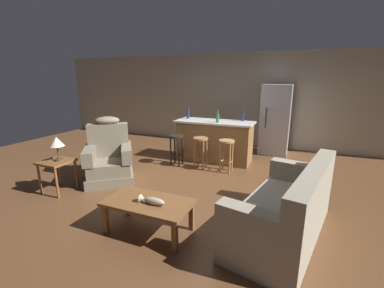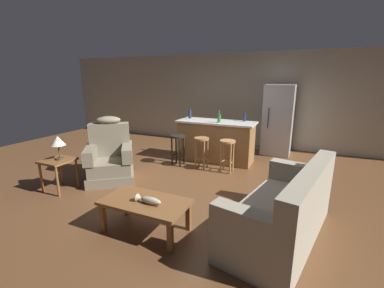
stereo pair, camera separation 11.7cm
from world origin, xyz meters
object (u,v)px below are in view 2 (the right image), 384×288
(end_table, at_px, (58,165))
(bar_stool_right, at_px, (227,150))
(bottle_short_amber, at_px, (190,114))
(recliner_near_lamp, at_px, (110,158))
(fish_figurine, at_px, (149,200))
(couch, at_px, (284,212))
(table_lamp, at_px, (58,142))
(refrigerator, at_px, (278,120))
(bar_stool_middle, at_px, (202,147))
(bottle_wine_dark, at_px, (219,118))
(coffee_table, at_px, (145,205))
(bar_stool_left, at_px, (178,144))
(bottle_tall_green, at_px, (245,117))
(kitchen_island, at_px, (216,141))

(end_table, xyz_separation_m, bar_stool_right, (2.39, 2.08, 0.01))
(end_table, xyz_separation_m, bottle_short_amber, (1.19, 2.83, 0.60))
(recliner_near_lamp, bearing_deg, bar_stool_right, 86.00)
(recliner_near_lamp, relative_size, bottle_short_amber, 4.12)
(fish_figurine, distance_m, couch, 1.66)
(table_lamp, relative_size, refrigerator, 0.23)
(fish_figurine, xyz_separation_m, bar_stool_middle, (-0.35, 2.54, 0.01))
(bar_stool_right, xyz_separation_m, bottle_wine_dark, (-0.35, 0.46, 0.58))
(end_table, height_order, table_lamp, table_lamp)
(couch, xyz_separation_m, table_lamp, (-3.66, -0.15, 0.53))
(coffee_table, bearing_deg, bar_stool_right, 82.94)
(bar_stool_left, distance_m, bar_stool_right, 1.15)
(recliner_near_lamp, relative_size, bar_stool_right, 1.76)
(table_lamp, distance_m, bottle_tall_green, 3.84)
(fish_figurine, distance_m, bottle_wine_dark, 3.06)
(fish_figurine, distance_m, kitchen_island, 3.18)
(bar_stool_right, distance_m, bottle_wine_dark, 0.82)
(couch, relative_size, bar_stool_left, 2.99)
(kitchen_island, relative_size, bar_stool_left, 2.65)
(coffee_table, relative_size, bottle_tall_green, 4.30)
(bar_stool_right, bearing_deg, bottle_short_amber, 148.01)
(kitchen_island, distance_m, bar_stool_right, 0.79)
(fish_figurine, xyz_separation_m, refrigerator, (0.98, 4.37, 0.42))
(fish_figurine, bearing_deg, refrigerator, 77.37)
(refrigerator, height_order, bottle_tall_green, refrigerator)
(couch, xyz_separation_m, refrigerator, (-0.55, 3.74, 0.54))
(kitchen_island, bearing_deg, couch, -54.89)
(bottle_tall_green, xyz_separation_m, bottle_short_amber, (-1.32, -0.13, 0.01))
(fish_figurine, bearing_deg, table_lamp, 167.19)
(bar_stool_middle, xyz_separation_m, bar_stool_right, (0.58, 0.00, 0.00))
(bar_stool_right, xyz_separation_m, bottle_short_amber, (-1.20, 0.75, 0.59))
(coffee_table, distance_m, bar_stool_middle, 2.51)
(bar_stool_left, relative_size, bar_stool_middle, 1.00)
(kitchen_island, distance_m, bar_stool_left, 0.92)
(kitchen_island, xyz_separation_m, bar_stool_left, (-0.68, -0.63, -0.01))
(refrigerator, xyz_separation_m, bottle_wine_dark, (-1.11, -1.37, 0.17))
(refrigerator, distance_m, bottle_short_amber, 2.24)
(end_table, bearing_deg, kitchen_island, 54.78)
(bar_stool_middle, bearing_deg, bar_stool_right, 0.00)
(kitchen_island, height_order, bottle_short_amber, bottle_short_amber)
(kitchen_island, distance_m, bar_stool_middle, 0.64)
(kitchen_island, bearing_deg, coffee_table, -86.94)
(bar_stool_left, height_order, bottle_wine_dark, bottle_wine_dark)
(bottle_tall_green, height_order, bottle_short_amber, bottle_short_amber)
(couch, xyz_separation_m, bottle_short_amber, (-2.51, 2.66, 0.72))
(couch, distance_m, kitchen_island, 3.11)
(fish_figurine, xyz_separation_m, bottle_short_amber, (-0.98, 3.29, 0.60))
(bar_stool_right, relative_size, bottle_short_amber, 2.34)
(recliner_near_lamp, bearing_deg, bottle_wine_dark, 100.14)
(bottle_wine_dark, bearing_deg, end_table, -128.70)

